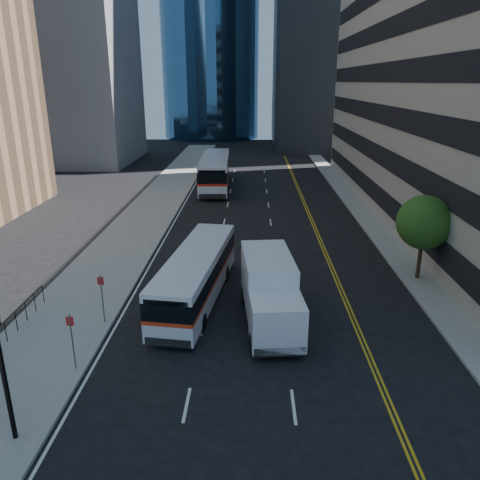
% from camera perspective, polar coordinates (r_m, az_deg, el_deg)
% --- Properties ---
extents(ground, '(160.00, 160.00, 0.00)m').
position_cam_1_polar(ground, '(21.83, 4.33, -13.03)').
color(ground, black).
rests_on(ground, ground).
extents(sidewalk_west, '(5.00, 90.00, 0.15)m').
position_cam_1_polar(sidewalk_west, '(45.97, -10.34, 4.11)').
color(sidewalk_west, gray).
rests_on(sidewalk_west, ground).
extents(sidewalk_east, '(2.00, 90.00, 0.15)m').
position_cam_1_polar(sidewalk_east, '(46.12, 14.17, 3.89)').
color(sidewalk_east, gray).
rests_on(sidewalk_east, ground).
extents(midrise_west, '(18.00, 18.00, 35.00)m').
position_cam_1_polar(midrise_west, '(75.71, -20.91, 22.22)').
color(midrise_west, gray).
rests_on(midrise_west, ground).
extents(street_tree, '(3.20, 3.20, 5.10)m').
position_cam_1_polar(street_tree, '(29.45, 21.55, 2.00)').
color(street_tree, '#332114').
rests_on(street_tree, sidewalk_east).
extents(lamp_post, '(0.28, 0.28, 4.56)m').
position_cam_1_polar(lamp_post, '(17.20, -26.92, -14.12)').
color(lamp_post, black).
rests_on(lamp_post, sidewalk_west).
extents(bus_front, '(3.73, 10.99, 2.78)m').
position_cam_1_polar(bus_front, '(25.59, -5.33, -4.23)').
color(bus_front, silver).
rests_on(bus_front, ground).
extents(bus_rear, '(3.43, 13.76, 3.53)m').
position_cam_1_polar(bus_rear, '(53.14, -3.06, 8.40)').
color(bus_rear, silver).
rests_on(bus_rear, ground).
extents(box_truck, '(2.99, 7.05, 3.28)m').
position_cam_1_polar(box_truck, '(23.05, 3.65, -6.29)').
color(box_truck, white).
rests_on(box_truck, ground).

